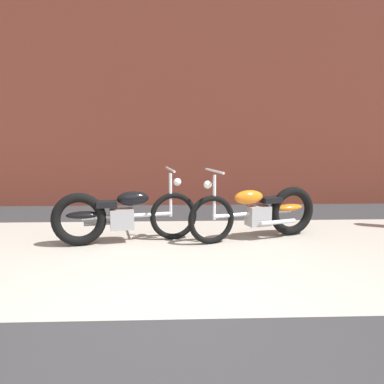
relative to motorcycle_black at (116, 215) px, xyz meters
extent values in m
plane|color=#2D2D30|center=(0.83, -2.24, -0.40)|extent=(80.00, 80.00, 0.00)
cube|color=#9E998E|center=(0.83, -0.49, -0.40)|extent=(36.00, 3.50, 0.01)
cube|color=brown|center=(0.83, 2.96, 1.91)|extent=(36.00, 0.50, 4.62)
torus|color=black|center=(0.79, 0.17, -0.06)|extent=(0.68, 0.22, 0.68)
torus|color=black|center=(-0.48, -0.10, -0.03)|extent=(0.74, 0.28, 0.73)
cylinder|color=silver|center=(0.15, 0.03, -0.02)|extent=(1.22, 0.31, 0.06)
cube|color=#99999E|center=(0.08, 0.01, -0.06)|extent=(0.36, 0.28, 0.28)
ellipsoid|color=black|center=(0.23, 0.05, 0.22)|extent=(0.47, 0.28, 0.20)
ellipsoid|color=black|center=(-0.43, -0.09, 0.03)|extent=(0.47, 0.27, 0.10)
cube|color=black|center=(-0.12, -0.03, 0.16)|extent=(0.32, 0.25, 0.08)
cylinder|color=silver|center=(0.75, 0.16, 0.25)|extent=(0.05, 0.05, 0.62)
cylinder|color=silver|center=(0.75, 0.16, 0.61)|extent=(0.15, 0.57, 0.03)
sphere|color=white|center=(0.85, 0.18, 0.43)|extent=(0.11, 0.11, 0.11)
cylinder|color=silver|center=(-0.19, 0.11, -0.14)|extent=(0.55, 0.17, 0.06)
torus|color=black|center=(1.31, -0.08, -0.06)|extent=(0.67, 0.29, 0.68)
torus|color=black|center=(2.55, 0.33, -0.03)|extent=(0.73, 0.35, 0.73)
cylinder|color=silver|center=(1.93, 0.12, -0.02)|extent=(1.19, 0.44, 0.06)
cube|color=#99999E|center=(2.01, 0.15, -0.06)|extent=(0.37, 0.31, 0.28)
ellipsoid|color=orange|center=(1.85, 0.10, 0.22)|extent=(0.48, 0.32, 0.20)
ellipsoid|color=orange|center=(2.50, 0.31, 0.03)|extent=(0.47, 0.31, 0.10)
cube|color=black|center=(2.20, 0.21, 0.16)|extent=(0.33, 0.28, 0.08)
cylinder|color=silver|center=(1.35, -0.07, 0.25)|extent=(0.06, 0.06, 0.62)
cylinder|color=silver|center=(1.35, -0.07, 0.61)|extent=(0.21, 0.56, 0.03)
sphere|color=white|center=(1.26, -0.10, 0.43)|extent=(0.11, 0.11, 0.11)
cylinder|color=silver|center=(2.28, 0.08, -0.14)|extent=(0.54, 0.23, 0.06)
camera|label=1|loc=(0.85, -5.26, 1.17)|focal=36.33mm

